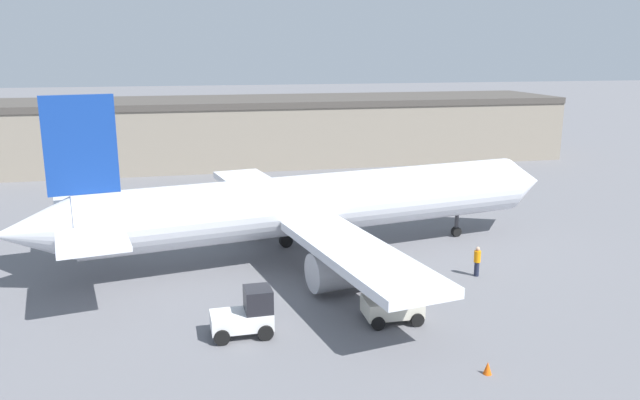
% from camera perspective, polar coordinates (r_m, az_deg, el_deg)
% --- Properties ---
extents(ground_plane, '(400.00, 400.00, 0.00)m').
position_cam_1_polar(ground_plane, '(41.02, 0.00, -5.04)').
color(ground_plane, slate).
extents(terminal_building, '(70.04, 13.42, 7.53)m').
position_cam_1_polar(terminal_building, '(74.82, -4.90, 6.40)').
color(terminal_building, gray).
rests_on(terminal_building, ground_plane).
extents(airplane, '(36.80, 30.25, 10.78)m').
position_cam_1_polar(airplane, '(39.73, -1.20, -0.55)').
color(airplane, silver).
rests_on(airplane, ground_plane).
extents(ground_crew_worker, '(0.40, 0.40, 1.82)m').
position_cam_1_polar(ground_crew_worker, '(38.18, 14.17, -5.38)').
color(ground_crew_worker, '#1E2338').
rests_on(ground_crew_worker, ground_plane).
extents(baggage_tug, '(2.91, 1.92, 2.28)m').
position_cam_1_polar(baggage_tug, '(29.92, -6.69, -10.33)').
color(baggage_tug, silver).
rests_on(baggage_tug, ground_plane).
extents(belt_loader_truck, '(2.85, 2.03, 2.45)m').
position_cam_1_polar(belt_loader_truck, '(31.40, 7.05, -8.97)').
color(belt_loader_truck, beige).
rests_on(belt_loader_truck, ground_plane).
extents(safety_cone_near, '(0.36, 0.36, 0.55)m').
position_cam_1_polar(safety_cone_near, '(27.64, 15.08, -14.61)').
color(safety_cone_near, '#EF590F').
rests_on(safety_cone_near, ground_plane).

